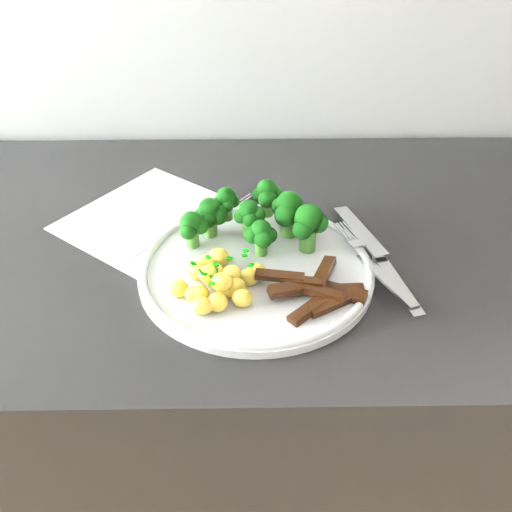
# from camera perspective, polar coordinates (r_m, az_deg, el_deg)

# --- Properties ---
(counter) EXTENTS (2.45, 0.61, 0.92)m
(counter) POSITION_cam_1_polar(r_m,az_deg,el_deg) (1.20, -2.58, -16.87)
(counter) COLOR black
(counter) RESTS_ON ground
(recipe_paper) EXTENTS (0.39, 0.37, 0.00)m
(recipe_paper) POSITION_cam_1_polar(r_m,az_deg,el_deg) (0.89, -7.00, 2.24)
(recipe_paper) COLOR silver
(recipe_paper) RESTS_ON counter
(plate) EXTENTS (0.30, 0.30, 0.02)m
(plate) POSITION_cam_1_polar(r_m,az_deg,el_deg) (0.80, 0.00, -1.23)
(plate) COLOR silver
(plate) RESTS_ON counter
(broccoli) EXTENTS (0.20, 0.13, 0.07)m
(broccoli) POSITION_cam_1_polar(r_m,az_deg,el_deg) (0.83, 0.21, 3.79)
(broccoli) COLOR #376922
(broccoli) RESTS_ON plate
(potatoes) EXTENTS (0.12, 0.12, 0.04)m
(potatoes) POSITION_cam_1_polar(r_m,az_deg,el_deg) (0.76, -3.46, -2.20)
(potatoes) COLOR yellow
(potatoes) RESTS_ON plate
(beef_strips) EXTENTS (0.14, 0.12, 0.03)m
(beef_strips) POSITION_cam_1_polar(r_m,az_deg,el_deg) (0.75, 5.53, -3.07)
(beef_strips) COLOR black
(beef_strips) RESTS_ON plate
(fork) EXTENTS (0.08, 0.19, 0.02)m
(fork) POSITION_cam_1_polar(r_m,az_deg,el_deg) (0.80, 10.82, -0.95)
(fork) COLOR silver
(fork) RESTS_ON plate
(knife) EXTENTS (0.08, 0.24, 0.03)m
(knife) POSITION_cam_1_polar(r_m,az_deg,el_deg) (0.82, 11.80, -1.25)
(knife) COLOR silver
(knife) RESTS_ON plate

